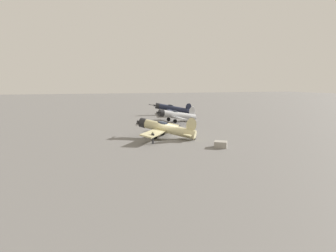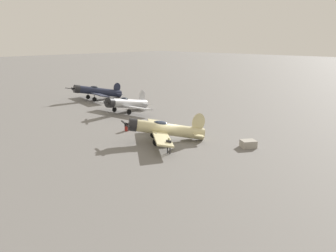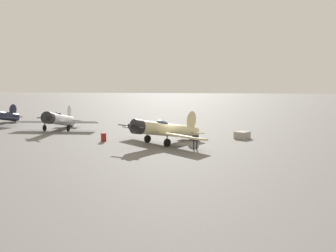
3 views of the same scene
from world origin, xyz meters
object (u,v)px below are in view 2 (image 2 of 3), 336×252
(ground_crew_mechanic, at_px, (169,144))
(fuel_drum, at_px, (127,127))
(airplane_foreground, at_px, (164,129))
(airplane_mid_apron, at_px, (126,103))
(equipment_crate, at_px, (248,144))
(airplane_far_line, at_px, (97,91))

(ground_crew_mechanic, xyz_separation_m, fuel_drum, (2.95, 10.25, -0.54))
(airplane_foreground, height_order, airplane_mid_apron, airplane_foreground)
(airplane_foreground, bearing_deg, fuel_drum, -52.75)
(airplane_foreground, bearing_deg, equipment_crate, 158.39)
(airplane_mid_apron, xyz_separation_m, equipment_crate, (-2.85, -24.09, -1.03))
(airplane_far_line, relative_size, fuel_drum, 12.30)
(airplane_foreground, distance_m, ground_crew_mechanic, 4.49)
(airplane_mid_apron, distance_m, ground_crew_mechanic, 21.98)
(airplane_foreground, xyz_separation_m, airplane_far_line, (11.38, 29.22, 0.14))
(airplane_foreground, relative_size, airplane_mid_apron, 0.94)
(airplane_far_line, relative_size, ground_crew_mechanic, 6.78)
(airplane_mid_apron, relative_size, fuel_drum, 11.80)
(ground_crew_mechanic, bearing_deg, airplane_far_line, -126.06)
(equipment_crate, bearing_deg, airplane_far_line, 79.92)
(airplane_far_line, bearing_deg, ground_crew_mechanic, 78.79)
(airplane_mid_apron, bearing_deg, fuel_drum, 44.85)
(fuel_drum, bearing_deg, airplane_foreground, -91.16)
(airplane_foreground, xyz_separation_m, ground_crew_mechanic, (-2.81, -3.47, -0.45))
(airplane_far_line, xyz_separation_m, equipment_crate, (-6.65, -37.42, -1.20))
(airplane_mid_apron, height_order, fuel_drum, airplane_mid_apron)
(ground_crew_mechanic, bearing_deg, airplane_mid_apron, -130.80)
(airplane_foreground, bearing_deg, ground_crew_mechanic, 89.40)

